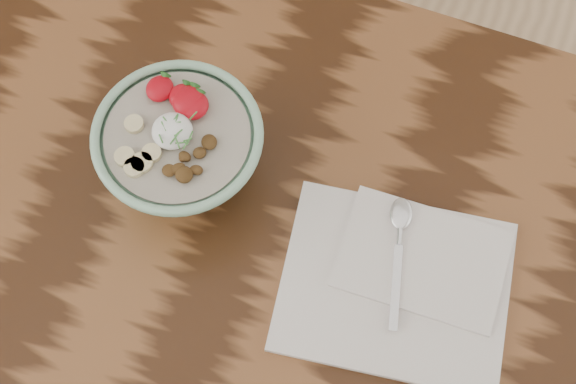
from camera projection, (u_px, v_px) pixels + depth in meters
The scene contains 4 objects.
table at pixel (225, 296), 103.65cm from camera, with size 160.00×90.00×75.00cm.
breakfast_bowl at pixel (181, 150), 94.07cm from camera, with size 19.66×19.66×12.77cm.
napkin at pixel (401, 280), 94.12cm from camera, with size 29.14×24.81×1.63cm.
spoon at pixel (400, 232), 95.10cm from camera, with size 5.68×16.31×0.86cm.
Camera 1 is at (17.29, -23.08, 166.49)cm, focal length 50.00 mm.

